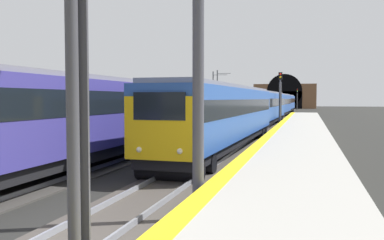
{
  "coord_description": "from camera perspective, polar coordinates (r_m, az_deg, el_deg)",
  "views": [
    {
      "loc": [
        -6.33,
        -4.61,
        3.03
      ],
      "look_at": [
        14.3,
        1.19,
        1.92
      ],
      "focal_mm": 38.81,
      "sensor_mm": 36.0,
      "label": 1
    }
  ],
  "objects": [
    {
      "name": "platform_right_edge_strip",
      "position": [
        6.98,
        -2.77,
        -14.01
      ],
      "size": [
        112.0,
        0.5,
        0.01
      ],
      "primitive_type": "cube",
      "color": "yellow",
      "rests_on": "platform_right"
    },
    {
      "name": "train_main_approaching",
      "position": [
        55.46,
        10.93,
        2.02
      ],
      "size": [
        84.04,
        3.22,
        3.77
      ],
      "rotation": [
        0.0,
        0.0,
        3.12
      ],
      "color": "#264C99",
      "rests_on": "ground_plane"
    },
    {
      "name": "train_adjacent_platform",
      "position": [
        27.67,
        -3.83,
        1.46
      ],
      "size": [
        40.98,
        2.92,
        3.97
      ],
      "rotation": [
        0.0,
        0.0,
        3.14
      ],
      "color": "navy",
      "rests_on": "ground_plane"
    },
    {
      "name": "railway_signal_near",
      "position": [
        5.33,
        -16.02,
        4.38
      ],
      "size": [
        0.39,
        0.38,
        5.44
      ],
      "rotation": [
        0.0,
        0.0,
        3.14
      ],
      "color": "#38383D",
      "rests_on": "ground_plane"
    },
    {
      "name": "railway_signal_mid",
      "position": [
        43.59,
        12.03,
        3.29
      ],
      "size": [
        0.39,
        0.38,
        5.71
      ],
      "rotation": [
        0.0,
        0.0,
        3.14
      ],
      "color": "#4C4C54",
      "rests_on": "ground_plane"
    },
    {
      "name": "railway_signal_far",
      "position": [
        110.63,
        14.26,
        3.06
      ],
      "size": [
        0.39,
        0.38,
        5.57
      ],
      "rotation": [
        0.0,
        0.0,
        3.14
      ],
      "color": "#38383D",
      "rests_on": "ground_plane"
    },
    {
      "name": "overhead_signal_gantry",
      "position": [
        12.12,
        -20.05,
        13.31
      ],
      "size": [
        0.7,
        8.99,
        6.88
      ],
      "color": "#3F3F47",
      "rests_on": "ground_plane"
    },
    {
      "name": "tunnel_portal",
      "position": [
        127.6,
        12.6,
        3.23
      ],
      "size": [
        2.12,
        18.4,
        10.32
      ],
      "color": "brown",
      "rests_on": "ground_plane"
    },
    {
      "name": "catenary_mast_near",
      "position": [
        70.21,
        2.96,
        3.7
      ],
      "size": [
        0.22,
        2.5,
        7.58
      ],
      "color": "#595B60",
      "rests_on": "ground_plane"
    },
    {
      "name": "catenary_mast_far",
      "position": [
        73.47,
        3.53,
        3.84
      ],
      "size": [
        0.22,
        2.47,
        8.02
      ],
      "color": "#595B60",
      "rests_on": "ground_plane"
    }
  ]
}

